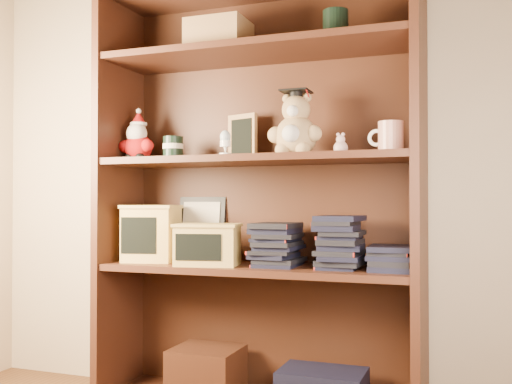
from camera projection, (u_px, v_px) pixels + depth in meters
bookcase at (260, 203)px, 2.25m from camera, size 1.20×0.35×1.60m
shelf_lower at (256, 269)px, 2.20m from camera, size 1.14×0.33×0.02m
shelf_upper at (256, 160)px, 2.21m from camera, size 1.14×0.33×0.02m
santa_plush at (138, 141)px, 2.38m from camera, size 0.15×0.11×0.21m
teachers_tin at (173, 148)px, 2.33m from camera, size 0.08×0.08×0.09m
chalkboard_plaque at (242, 138)px, 2.35m from camera, size 0.14×0.10×0.18m
egg_cup at (225, 142)px, 2.17m from camera, size 0.04×0.04×0.09m
grad_teddy_bear at (296, 130)px, 2.15m from camera, size 0.20×0.17×0.24m
pink_figurine at (341, 146)px, 2.10m from camera, size 0.05×0.05×0.08m
teacher_mug at (390, 137)px, 2.04m from camera, size 0.12×0.09×0.11m
certificate_frame at (201, 228)px, 2.43m from camera, size 0.20×0.05×0.25m
treats_box at (152, 233)px, 2.35m from camera, size 0.24×0.24×0.22m
pencils_box at (208, 244)px, 2.20m from camera, size 0.26×0.21×0.15m
book_stack_left at (276, 244)px, 2.18m from camera, size 0.14×0.20×0.16m
book_stack_mid at (340, 243)px, 2.09m from camera, size 0.14×0.20×0.18m
book_stack_right at (394, 259)px, 2.03m from camera, size 0.14×0.20×0.08m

